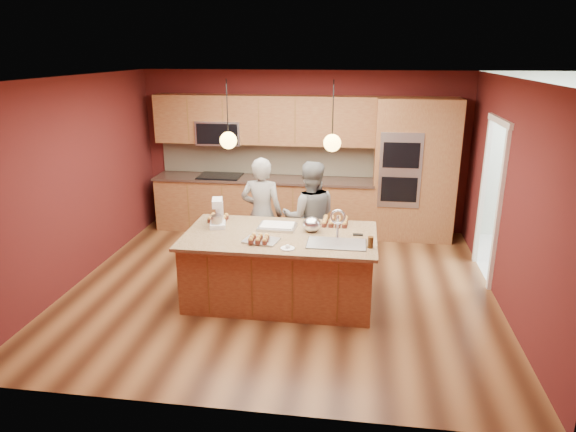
# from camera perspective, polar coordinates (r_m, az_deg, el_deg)

# --- Properties ---
(floor) EXTENTS (5.50, 5.50, 0.00)m
(floor) POSITION_cam_1_polar(r_m,az_deg,el_deg) (6.91, -0.72, -7.82)
(floor) COLOR #412213
(floor) RESTS_ON ground
(ceiling) EXTENTS (5.50, 5.50, 0.00)m
(ceiling) POSITION_cam_1_polar(r_m,az_deg,el_deg) (6.23, -0.82, 15.13)
(ceiling) COLOR white
(ceiling) RESTS_ON ground
(wall_back) EXTENTS (5.50, 0.00, 5.50)m
(wall_back) POSITION_cam_1_polar(r_m,az_deg,el_deg) (8.86, 1.72, 7.18)
(wall_back) COLOR #4E1717
(wall_back) RESTS_ON ground
(wall_front) EXTENTS (5.50, 0.00, 5.50)m
(wall_front) POSITION_cam_1_polar(r_m,az_deg,el_deg) (4.12, -6.12, -5.86)
(wall_front) COLOR #4E1717
(wall_front) RESTS_ON ground
(wall_left) EXTENTS (0.00, 5.00, 5.00)m
(wall_left) POSITION_cam_1_polar(r_m,az_deg,el_deg) (7.37, -22.45, 3.59)
(wall_left) COLOR #4E1717
(wall_left) RESTS_ON ground
(wall_right) EXTENTS (0.00, 5.00, 5.00)m
(wall_right) POSITION_cam_1_polar(r_m,az_deg,el_deg) (6.62, 23.49, 1.94)
(wall_right) COLOR #4E1717
(wall_right) RESTS_ON ground
(cabinet_run) EXTENTS (3.74, 0.64, 2.30)m
(cabinet_run) POSITION_cam_1_polar(r_m,az_deg,el_deg) (8.79, -2.91, 4.64)
(cabinet_run) COLOR brown
(cabinet_run) RESTS_ON floor
(oven_column) EXTENTS (1.30, 0.62, 2.30)m
(oven_column) POSITION_cam_1_polar(r_m,az_deg,el_deg) (8.60, 13.84, 4.97)
(oven_column) COLOR brown
(oven_column) RESTS_ON floor
(doorway_trim) EXTENTS (0.08, 1.11, 2.20)m
(doorway_trim) POSITION_cam_1_polar(r_m,az_deg,el_deg) (7.44, 21.54, 1.42)
(doorway_trim) COLOR white
(doorway_trim) RESTS_ON wall_right
(pendant_left) EXTENTS (0.20, 0.20, 0.80)m
(pendant_left) POSITION_cam_1_polar(r_m,az_deg,el_deg) (6.10, -6.64, 8.38)
(pendant_left) COLOR black
(pendant_left) RESTS_ON ceiling
(pendant_right) EXTENTS (0.20, 0.20, 0.80)m
(pendant_right) POSITION_cam_1_polar(r_m,az_deg,el_deg) (5.92, 4.93, 8.13)
(pendant_right) COLOR black
(pendant_right) RESTS_ON ceiling
(island) EXTENTS (2.34, 1.31, 1.24)m
(island) POSITION_cam_1_polar(r_m,az_deg,el_deg) (6.42, -0.74, -5.58)
(island) COLOR brown
(island) RESTS_ON floor
(person_left) EXTENTS (0.61, 0.41, 1.62)m
(person_left) POSITION_cam_1_polar(r_m,az_deg,el_deg) (7.20, -2.92, 0.19)
(person_left) COLOR black
(person_left) RESTS_ON floor
(person_right) EXTENTS (0.85, 0.70, 1.59)m
(person_right) POSITION_cam_1_polar(r_m,az_deg,el_deg) (7.11, 2.43, -0.18)
(person_right) COLOR slate
(person_right) RESTS_ON floor
(stand_mixer) EXTENTS (0.25, 0.30, 0.36)m
(stand_mixer) POSITION_cam_1_polar(r_m,az_deg,el_deg) (6.55, -7.82, 0.12)
(stand_mixer) COLOR white
(stand_mixer) RESTS_ON island
(sheet_cake) EXTENTS (0.48, 0.36, 0.05)m
(sheet_cake) POSITION_cam_1_polar(r_m,az_deg,el_deg) (6.49, -1.19, -1.15)
(sheet_cake) COLOR silver
(sheet_cake) RESTS_ON island
(cooling_rack) EXTENTS (0.44, 0.35, 0.02)m
(cooling_rack) POSITION_cam_1_polar(r_m,az_deg,el_deg) (6.05, -2.99, -2.72)
(cooling_rack) COLOR silver
(cooling_rack) RESTS_ON island
(mixing_bowl) EXTENTS (0.23, 0.23, 0.19)m
(mixing_bowl) POSITION_cam_1_polar(r_m,az_deg,el_deg) (6.35, 2.66, -0.94)
(mixing_bowl) COLOR silver
(mixing_bowl) RESTS_ON island
(plate) EXTENTS (0.16, 0.16, 0.01)m
(plate) POSITION_cam_1_polar(r_m,az_deg,el_deg) (5.81, -0.05, -3.62)
(plate) COLOR white
(plate) RESTS_ON island
(tumbler) EXTENTS (0.07, 0.07, 0.13)m
(tumbler) POSITION_cam_1_polar(r_m,az_deg,el_deg) (5.90, 9.14, -2.90)
(tumbler) COLOR #3E230C
(tumbler) RESTS_ON island
(phone) EXTENTS (0.12, 0.07, 0.01)m
(phone) POSITION_cam_1_polar(r_m,az_deg,el_deg) (6.30, 7.78, -2.07)
(phone) COLOR black
(phone) RESTS_ON island
(cupcakes_left) EXTENTS (0.26, 0.26, 0.08)m
(cupcakes_left) POSITION_cam_1_polar(r_m,az_deg,el_deg) (6.81, -7.78, -0.22)
(cupcakes_left) COLOR #B88339
(cupcakes_left) RESTS_ON island
(cupcakes_rack) EXTENTS (0.24, 0.24, 0.07)m
(cupcakes_rack) POSITION_cam_1_polar(r_m,az_deg,el_deg) (5.98, -3.25, -2.53)
(cupcakes_rack) COLOR #B88339
(cupcakes_rack) RESTS_ON island
(cupcakes_right) EXTENTS (0.35, 0.35, 0.08)m
(cupcakes_right) POSITION_cam_1_polar(r_m,az_deg,el_deg) (6.65, 5.27, -0.58)
(cupcakes_right) COLOR #B88339
(cupcakes_right) RESTS_ON island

